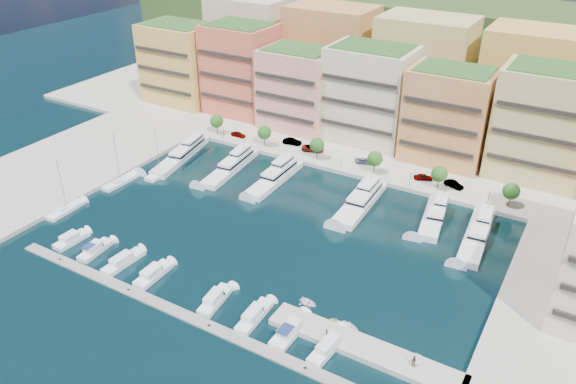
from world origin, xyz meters
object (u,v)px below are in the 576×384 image
object	(u,v)px
cruiser_2	(123,262)
cruiser_6	(254,316)
lamppost_0	(223,130)
car_5	(454,184)
tree_1	(264,132)
cruiser_5	(215,300)
tender_1	(334,320)
lamppost_4	(489,195)
car_0	(238,134)
tree_3	(375,159)
person_1	(414,361)
tree_2	(317,145)
car_3	(364,161)
lamppost_2	(341,158)
tree_5	(511,191)
yacht_0	(183,153)
cruiser_7	(290,331)
yacht_2	(277,176)
tender_3	(417,355)
cruiser_3	(153,274)
tree_4	(439,174)
sailboat_1	(119,183)
yacht_4	(361,201)
car_1	(292,142)
cruiser_0	(71,240)
tender_2	(350,328)
lamppost_3	(411,175)
lamppost_1	(279,143)
cruiser_1	(95,250)
tree_0	(217,121)
person_0	(327,334)
sailboat_0	(65,210)
sailboat_2	(159,174)
cruiser_8	(328,347)
yacht_6	(478,232)
car_2	(313,148)

from	to	relation	value
cruiser_2	cruiser_6	distance (m)	29.94
lamppost_0	car_5	xyz separation A→B (m)	(63.09, 4.74, -2.06)
tree_1	cruiser_5	size ratio (longest dim) A/B	0.66
tender_1	lamppost_4	bearing A→B (deg)	-30.87
car_0	tree_3	bearing A→B (deg)	-92.69
tender_1	person_1	world-z (taller)	person_1
tree_2	car_3	size ratio (longest dim) A/B	1.24
lamppost_2	tree_5	bearing A→B (deg)	3.29
yacht_0	cruiser_7	bearing A→B (deg)	-36.38
tree_3	tree_5	xyz separation A→B (m)	(32.00, 0.00, 0.00)
cruiser_2	car_5	world-z (taller)	car_5
yacht_2	tender_3	world-z (taller)	yacht_2
lamppost_4	cruiser_3	xyz separation A→B (m)	(-47.04, -55.79, -3.28)
tree_4	sailboat_1	size ratio (longest dim) A/B	0.43
yacht_4	car_1	size ratio (longest dim) A/B	4.29
tree_2	sailboat_1	bearing A→B (deg)	-135.09
yacht_0	person_1	xyz separation A→B (m)	(77.39, -39.92, 0.75)
tree_2	lamppost_0	world-z (taller)	tree_2
cruiser_0	tender_2	xyz separation A→B (m)	(59.24, 5.72, -0.17)
lamppost_4	cruiser_5	xyz separation A→B (m)	(-32.84, -55.79, -3.28)
lamppost_3	tender_1	distance (m)	50.08
cruiser_6	tender_1	xyz separation A→B (m)	(11.80, 6.09, -0.12)
cruiser_5	car_1	world-z (taller)	car_1
car_3	yacht_2	bearing A→B (deg)	119.55
tree_1	cruiser_3	world-z (taller)	tree_1
tree_2	cruiser_7	distance (m)	63.88
lamppost_1	cruiser_5	distance (m)	59.76
cruiser_2	car_1	xyz separation A→B (m)	(0.88, 62.33, 1.29)
yacht_4	car_0	world-z (taller)	yacht_4
cruiser_1	person_1	distance (m)	64.15
tree_0	cruiser_5	xyz separation A→B (m)	(43.16, -58.09, -4.20)
lamppost_1	yacht_2	world-z (taller)	yacht_2
lamppost_2	person_0	size ratio (longest dim) A/B	2.15
tender_3	car_1	bearing A→B (deg)	32.79
lamppost_0	lamppost_1	size ratio (longest dim) A/B	1.00
car_3	cruiser_0	bearing A→B (deg)	129.84
cruiser_5	cruiser_6	bearing A→B (deg)	-0.05
sailboat_0	car_1	world-z (taller)	sailboat_0
yacht_2	sailboat_2	world-z (taller)	sailboat_2
tree_2	cruiser_2	xyz separation A→B (m)	(-10.68, -58.10, -4.20)
lamppost_1	cruiser_8	distance (m)	70.58
tree_2	yacht_6	bearing A→B (deg)	-17.80
person_0	lamppost_3	bearing A→B (deg)	-35.47
lamppost_3	tree_1	bearing A→B (deg)	176.87
car_3	tree_4	bearing A→B (deg)	-118.69
yacht_0	cruiser_0	bearing A→B (deg)	-81.34
tree_5	person_0	size ratio (longest dim) A/B	2.89
car_2	yacht_2	bearing A→B (deg)	161.43
tree_0	person_1	world-z (taller)	tree_0
cruiser_1	cruiser_6	bearing A→B (deg)	0.01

